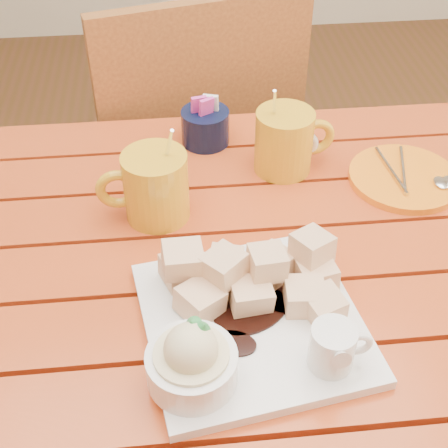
{
  "coord_description": "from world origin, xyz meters",
  "views": [
    {
      "loc": [
        -0.07,
        -0.64,
        1.38
      ],
      "look_at": [
        -0.0,
        -0.0,
        0.82
      ],
      "focal_mm": 50.0,
      "sensor_mm": 36.0,
      "label": 1
    }
  ],
  "objects": [
    {
      "name": "coffee_mug_left",
      "position": [
        -0.1,
        0.11,
        0.81
      ],
      "size": [
        0.14,
        0.1,
        0.17
      ],
      "rotation": [
        0.0,
        0.0,
        0.02
      ],
      "color": "gold",
      "rests_on": "table"
    },
    {
      "name": "coffee_mug_right",
      "position": [
        0.12,
        0.21,
        0.81
      ],
      "size": [
        0.14,
        0.1,
        0.16
      ],
      "rotation": [
        0.0,
        0.0,
        0.14
      ],
      "color": "gold",
      "rests_on": "table"
    },
    {
      "name": "sugar_caddy",
      "position": [
        -0.0,
        0.31,
        0.78
      ],
      "size": [
        0.09,
        0.09,
        0.09
      ],
      "color": "black",
      "rests_on": "table"
    },
    {
      "name": "table",
      "position": [
        0.0,
        0.0,
        0.64
      ],
      "size": [
        1.2,
        0.79,
        0.75
      ],
      "color": "#A13D14",
      "rests_on": "ground"
    },
    {
      "name": "cream_pitcher",
      "position": [
        0.12,
        0.23,
        0.79
      ],
      "size": [
        0.1,
        0.09,
        0.08
      ],
      "rotation": [
        0.0,
        0.0,
        -0.23
      ],
      "color": "white",
      "rests_on": "table"
    },
    {
      "name": "dessert_plate",
      "position": [
        0.01,
        -0.14,
        0.78
      ],
      "size": [
        0.31,
        0.31,
        0.11
      ],
      "rotation": [
        0.0,
        0.0,
        0.16
      ],
      "color": "white",
      "rests_on": "table"
    },
    {
      "name": "orange_saucer",
      "position": [
        0.32,
        0.15,
        0.76
      ],
      "size": [
        0.18,
        0.18,
        0.02
      ],
      "rotation": [
        0.0,
        0.0,
        -0.11
      ],
      "color": "orange",
      "rests_on": "table"
    },
    {
      "name": "chair_far",
      "position": [
        -0.02,
        0.6,
        0.53
      ],
      "size": [
        0.54,
        0.54,
        0.94
      ],
      "rotation": [
        0.0,
        0.0,
        3.39
      ],
      "color": "brown",
      "rests_on": "ground"
    }
  ]
}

